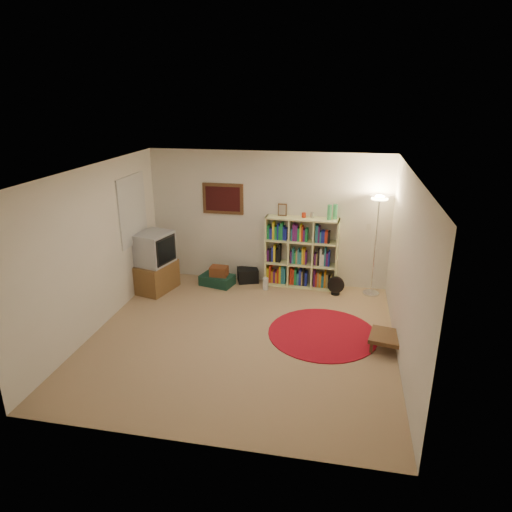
{
  "coord_description": "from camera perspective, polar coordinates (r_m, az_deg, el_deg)",
  "views": [
    {
      "loc": [
        1.37,
        -5.9,
        3.49
      ],
      "look_at": [
        0.1,
        0.6,
        1.1
      ],
      "focal_mm": 32.0,
      "sensor_mm": 36.0,
      "label": 1
    }
  ],
  "objects": [
    {
      "name": "paper_towel",
      "position": [
        8.52,
        1.19,
        -3.49
      ],
      "size": [
        0.14,
        0.14,
        0.23
      ],
      "rotation": [
        0.0,
        0.0,
        0.38
      ],
      "color": "silver",
      "rests_on": "ground"
    },
    {
      "name": "floor_fan",
      "position": [
        8.41,
        9.95,
        -3.69
      ],
      "size": [
        0.3,
        0.17,
        0.35
      ],
      "rotation": [
        0.0,
        0.0,
        0.06
      ],
      "color": "black",
      "rests_on": "ground"
    },
    {
      "name": "tv_stand",
      "position": [
        8.55,
        -12.47,
        -0.86
      ],
      "size": [
        0.7,
        0.87,
        1.11
      ],
      "rotation": [
        0.0,
        0.0,
        -0.25
      ],
      "color": "brown",
      "rests_on": "ground"
    },
    {
      "name": "side_table",
      "position": [
        6.87,
        16.15,
        -9.75
      ],
      "size": [
        0.57,
        0.57,
        0.23
      ],
      "rotation": [
        0.0,
        0.0,
        -0.18
      ],
      "color": "#482C19",
      "rests_on": "ground"
    },
    {
      "name": "bookshelf",
      "position": [
        8.57,
        5.58,
        0.39
      ],
      "size": [
        1.36,
        0.45,
        1.61
      ],
      "rotation": [
        0.0,
        0.0,
        -0.05
      ],
      "color": "#F9FFAA",
      "rests_on": "ground"
    },
    {
      "name": "red_rug",
      "position": [
        7.14,
        8.33,
        -9.55
      ],
      "size": [
        1.67,
        1.67,
        0.01
      ],
      "color": "maroon",
      "rests_on": "ground"
    },
    {
      "name": "floor_lamp",
      "position": [
        8.15,
        15.05,
        5.22
      ],
      "size": [
        0.39,
        0.39,
        1.84
      ],
      "rotation": [
        0.0,
        0.0,
        -0.11
      ],
      "color": "silver",
      "rests_on": "ground"
    },
    {
      "name": "duffel_bag",
      "position": [
        8.87,
        -1.03,
        -2.38
      ],
      "size": [
        0.47,
        0.43,
        0.26
      ],
      "rotation": [
        0.0,
        0.0,
        0.36
      ],
      "color": "black",
      "rests_on": "ground"
    },
    {
      "name": "suitcase",
      "position": [
        8.76,
        -4.87,
        -3.0
      ],
      "size": [
        0.68,
        0.52,
        0.2
      ],
      "rotation": [
        0.0,
        0.0,
        -0.24
      ],
      "color": "#133528",
      "rests_on": "ground"
    },
    {
      "name": "wicker_basket",
      "position": [
        8.67,
        -4.65,
        -1.9
      ],
      "size": [
        0.33,
        0.24,
        0.19
      ],
      "rotation": [
        0.0,
        0.0,
        -0.02
      ],
      "color": "#602E18",
      "rests_on": "suitcase"
    },
    {
      "name": "room",
      "position": [
        6.51,
        -2.26,
        -0.2
      ],
      "size": [
        4.54,
        4.54,
        2.54
      ],
      "color": "tan",
      "rests_on": "ground"
    }
  ]
}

